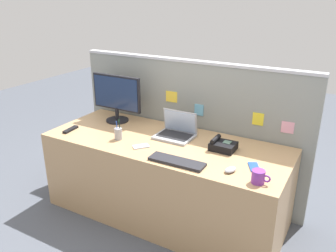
% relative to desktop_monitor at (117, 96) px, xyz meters
% --- Properties ---
extents(ground_plane, '(10.00, 10.00, 0.00)m').
position_rel_desktop_monitor_xyz_m(ground_plane, '(0.64, -0.21, -0.96)').
color(ground_plane, '#4C515B').
extents(desk, '(2.05, 0.81, 0.71)m').
position_rel_desktop_monitor_xyz_m(desk, '(0.64, -0.21, -0.60)').
color(desk, tan).
rests_on(desk, ground_plane).
extents(cubicle_divider, '(2.25, 0.08, 1.32)m').
position_rel_desktop_monitor_xyz_m(cubicle_divider, '(0.65, 0.24, -0.29)').
color(cubicle_divider, gray).
rests_on(cubicle_divider, ground_plane).
extents(desktop_monitor, '(0.52, 0.22, 0.44)m').
position_rel_desktop_monitor_xyz_m(desktop_monitor, '(0.00, 0.00, 0.00)').
color(desktop_monitor, black).
rests_on(desktop_monitor, desk).
extents(laptop, '(0.32, 0.25, 0.22)m').
position_rel_desktop_monitor_xyz_m(laptop, '(0.68, -0.06, -0.20)').
color(laptop, '#9EA0A8').
rests_on(laptop, desk).
extents(desk_phone, '(0.19, 0.16, 0.10)m').
position_rel_desktop_monitor_xyz_m(desk_phone, '(1.12, -0.12, -0.21)').
color(desk_phone, black).
rests_on(desk_phone, desk).
extents(keyboard_main, '(0.42, 0.13, 0.02)m').
position_rel_desktop_monitor_xyz_m(keyboard_main, '(0.91, -0.50, -0.24)').
color(keyboard_main, '#232328').
rests_on(keyboard_main, desk).
extents(computer_mouse_right_hand, '(0.09, 0.11, 0.03)m').
position_rel_desktop_monitor_xyz_m(computer_mouse_right_hand, '(1.30, -0.44, -0.23)').
color(computer_mouse_right_hand, '#9EA0A8').
rests_on(computer_mouse_right_hand, desk).
extents(pen_cup, '(0.06, 0.06, 0.19)m').
position_rel_desktop_monitor_xyz_m(pen_cup, '(0.28, -0.36, -0.20)').
color(pen_cup, '#99999E').
rests_on(pen_cup, desk).
extents(cell_phone_blue_case, '(0.12, 0.15, 0.01)m').
position_rel_desktop_monitor_xyz_m(cell_phone_blue_case, '(1.43, -0.30, -0.24)').
color(cell_phone_blue_case, blue).
rests_on(cell_phone_blue_case, desk).
extents(cell_phone_silver_slab, '(0.14, 0.15, 0.01)m').
position_rel_desktop_monitor_xyz_m(cell_phone_silver_slab, '(0.53, -0.40, -0.24)').
color(cell_phone_silver_slab, '#B7BAC1').
rests_on(cell_phone_silver_slab, desk).
extents(tv_remote, '(0.06, 0.17, 0.02)m').
position_rel_desktop_monitor_xyz_m(tv_remote, '(-0.21, -0.41, -0.24)').
color(tv_remote, black).
rests_on(tv_remote, desk).
extents(coffee_mug, '(0.13, 0.09, 0.09)m').
position_rel_desktop_monitor_xyz_m(coffee_mug, '(1.51, -0.49, -0.20)').
color(coffee_mug, purple).
rests_on(coffee_mug, desk).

